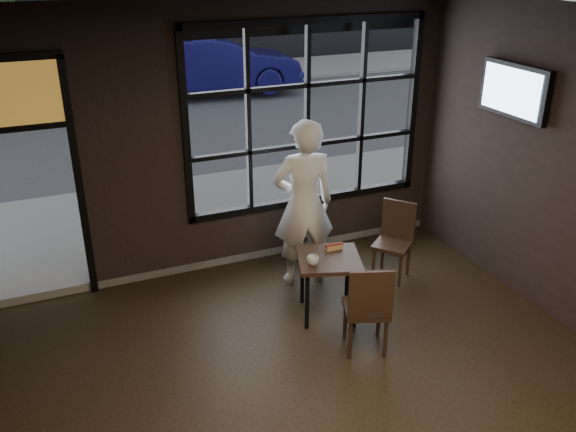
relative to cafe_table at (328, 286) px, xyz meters
name	(u,v)px	position (x,y,z in m)	size (l,w,h in m)	color
ceiling	(376,39)	(-0.78, -1.99, 2.86)	(6.00, 7.00, 0.02)	black
window_frame	(307,116)	(0.42, 1.51, 1.45)	(3.06, 0.12, 2.28)	black
stained_transom	(0,94)	(-2.88, 1.51, 2.00)	(1.20, 0.06, 0.70)	orange
street_asphalt	(71,43)	(-0.78, 22.01, -0.37)	(60.00, 41.00, 0.04)	#545456
cafe_table	(328,286)	(0.00, 0.00, 0.00)	(0.65, 0.65, 0.70)	black
chair_near	(366,306)	(0.07, -0.68, 0.14)	(0.42, 0.42, 0.97)	black
chair_window	(393,242)	(1.06, 0.42, 0.12)	(0.40, 0.40, 0.93)	black
man	(304,204)	(0.06, 0.78, 0.64)	(0.72, 0.47, 1.98)	white
hotdog	(334,247)	(0.13, 0.14, 0.38)	(0.20, 0.08, 0.06)	tan
cup	(313,260)	(-0.22, -0.08, 0.39)	(0.12, 0.12, 0.10)	silver
tv	(514,91)	(2.15, -0.01, 1.91)	(0.11, 0.98, 0.57)	black
navy_car	(215,64)	(1.91, 10.46, 0.48)	(1.54, 4.40, 1.45)	#131054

